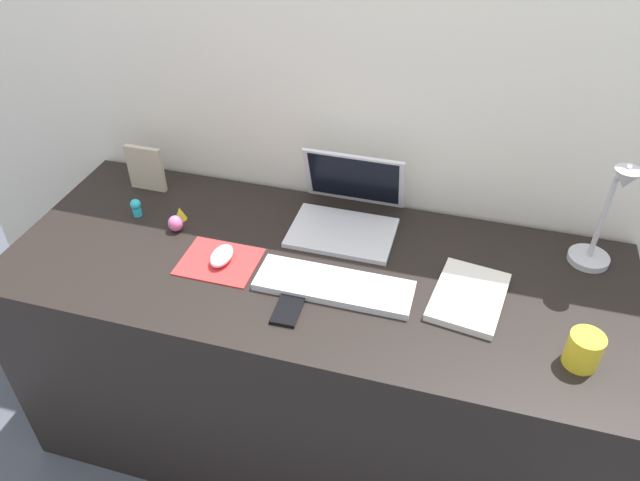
{
  "coord_description": "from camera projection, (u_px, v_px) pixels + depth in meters",
  "views": [
    {
      "loc": [
        0.36,
        -1.2,
        1.8
      ],
      "look_at": [
        0.01,
        0.0,
        0.83
      ],
      "focal_mm": 33.8,
      "sensor_mm": 36.0,
      "label": 1
    }
  ],
  "objects": [
    {
      "name": "back_wall",
      "position": [
        349.0,
        171.0,
        1.88
      ],
      "size": [
        2.91,
        0.05,
        1.63
      ],
      "primitive_type": "cube",
      "color": "silver",
      "rests_on": "ground_plane"
    },
    {
      "name": "desk",
      "position": [
        315.0,
        356.0,
        1.87
      ],
      "size": [
        1.71,
        0.68,
        0.74
      ],
      "primitive_type": "cube",
      "color": "black",
      "rests_on": "ground_plane"
    },
    {
      "name": "ground_plane",
      "position": [
        316.0,
        427.0,
        2.1
      ],
      "size": [
        6.0,
        6.0,
        0.0
      ],
      "primitive_type": "plane",
      "color": "#474C56"
    },
    {
      "name": "toy_figurine_pink",
      "position": [
        176.0,
        223.0,
        1.75
      ],
      "size": [
        0.04,
        0.04,
        0.05
      ],
      "primitive_type": "ellipsoid",
      "color": "pink",
      "rests_on": "desk"
    },
    {
      "name": "mousepad",
      "position": [
        219.0,
        262.0,
        1.65
      ],
      "size": [
        0.21,
        0.17,
        0.0
      ],
      "primitive_type": "cube",
      "color": "red",
      "rests_on": "desk"
    },
    {
      "name": "toy_figurine_cyan",
      "position": [
        136.0,
        207.0,
        1.81
      ],
      "size": [
        0.03,
        0.03,
        0.06
      ],
      "color": "#28B7CC",
      "rests_on": "desk"
    },
    {
      "name": "coffee_mug",
      "position": [
        584.0,
        350.0,
        1.34
      ],
      "size": [
        0.08,
        0.08,
        0.09
      ],
      "primitive_type": "cylinder",
      "color": "yellow",
      "rests_on": "desk"
    },
    {
      "name": "mouse",
      "position": [
        222.0,
        256.0,
        1.64
      ],
      "size": [
        0.06,
        0.1,
        0.03
      ],
      "primitive_type": "ellipsoid",
      "color": "silver",
      "rests_on": "mousepad"
    },
    {
      "name": "laptop",
      "position": [
        348.0,
        208.0,
        1.76
      ],
      "size": [
        0.3,
        0.28,
        0.2
      ],
      "color": "silver",
      "rests_on": "desk"
    },
    {
      "name": "cell_phone",
      "position": [
        289.0,
        307.0,
        1.51
      ],
      "size": [
        0.07,
        0.13,
        0.01
      ],
      "primitive_type": "cube",
      "rotation": [
        0.0,
        0.0,
        0.03
      ],
      "color": "black",
      "rests_on": "desk"
    },
    {
      "name": "keyboard",
      "position": [
        334.0,
        286.0,
        1.56
      ],
      "size": [
        0.41,
        0.13,
        0.02
      ],
      "primitive_type": "cube",
      "color": "silver",
      "rests_on": "desk"
    },
    {
      "name": "picture_frame",
      "position": [
        146.0,
        168.0,
        1.9
      ],
      "size": [
        0.12,
        0.02,
        0.15
      ],
      "primitive_type": "cube",
      "color": "#B2A58C",
      "rests_on": "desk"
    },
    {
      "name": "notebook_pad",
      "position": [
        469.0,
        297.0,
        1.53
      ],
      "size": [
        0.2,
        0.26,
        0.02
      ],
      "primitive_type": "cube",
      "rotation": [
        0.0,
        0.0,
        -0.14
      ],
      "color": "silver",
      "rests_on": "desk"
    },
    {
      "name": "desk_lamp",
      "position": [
        605.0,
        220.0,
        1.53
      ],
      "size": [
        0.11,
        0.16,
        0.35
      ],
      "color": "#B7B7BC",
      "rests_on": "desk"
    },
    {
      "name": "toy_figurine_yellow",
      "position": [
        180.0,
        213.0,
        1.8
      ],
      "size": [
        0.04,
        0.04,
        0.04
      ],
      "primitive_type": "cone",
      "color": "yellow",
      "rests_on": "desk"
    }
  ]
}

